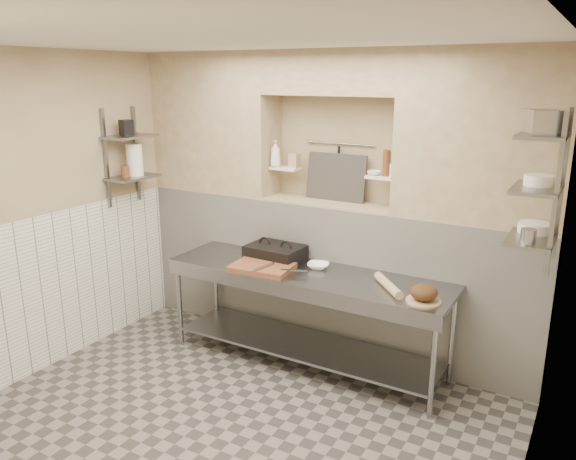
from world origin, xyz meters
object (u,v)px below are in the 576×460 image
Objects in this scene: panini_press at (275,253)px; rolling_pin at (388,285)px; cutting_board at (262,267)px; bottle_soap at (276,154)px; jug_left at (135,160)px; bowl_alcove at (374,173)px; prep_table at (306,299)px; bread_loaf at (424,292)px; mixing_bowl at (318,266)px.

panini_press is 1.20m from rolling_pin.
cutting_board is 1.14m from rolling_pin.
bottle_soap is 0.83× the size of jug_left.
bowl_alcove is (-0.39, 0.60, 0.80)m from rolling_pin.
rolling_pin is at bearing 1.32° from jug_left.
jug_left is (-1.47, -0.25, 0.80)m from panini_press.
bowl_alcove is at bearing 55.95° from prep_table.
panini_press is at bearing 98.65° from cutting_board.
panini_press reaches higher than prep_table.
bowl_alcove is (1.00, 0.04, -0.11)m from bottle_soap.
jug_left reaches higher than rolling_pin.
bread_loaf is 1.26m from bowl_alcove.
mixing_bowl is at bearing 164.65° from bread_loaf.
cutting_board is at bearing -79.14° from panini_press.
bread_loaf is at bearing -19.16° from rolling_pin.
bowl_alcove reaches higher than cutting_board.
jug_left is at bearing -168.10° from panini_press.
mixing_bowl is 2.12m from jug_left.
panini_press is at bearing 168.64° from bread_loaf.
jug_left is (-2.26, -0.66, 0.04)m from bowl_alcove.
bread_loaf reaches higher than prep_table.
rolling_pin reaches higher than cutting_board.
jug_left is (-1.52, 0.06, 0.85)m from cutting_board.
panini_press is 1.67× the size of jug_left.
bread_loaf is at bearing -44.63° from bowl_alcove.
prep_table is 0.48m from cutting_board.
panini_press is 2.02× the size of bottle_soap.
cutting_board is at bearing -174.13° from rolling_pin.
mixing_bowl is at bearing 6.97° from jug_left.
bread_loaf is 1.67× the size of bowl_alcove.
panini_press is 1.12× the size of rolling_pin.
jug_left reaches higher than panini_press.
bottle_soap reaches higher than cutting_board.
cutting_board is 1.69× the size of jug_left.
prep_table is 13.39× the size of mixing_bowl.
prep_table is 4.97× the size of panini_press.
prep_table is at bearing -108.81° from mixing_bowl.
jug_left is at bearing -177.14° from prep_table.
prep_table is 20.86× the size of bowl_alcove.
bowl_alcove is at bearing 123.36° from rolling_pin.
mixing_bowl is (0.05, 0.14, 0.28)m from prep_table.
jug_left reaches higher than mixing_bowl.
rolling_pin is 0.35m from bread_loaf.
cutting_board and mixing_bowl have the same top height.
jug_left is (-2.98, 0.05, 0.79)m from bread_loaf.
bowl_alcove is (0.38, 0.56, 1.09)m from prep_table.
bread_loaf is (0.33, -0.11, 0.04)m from rolling_pin.
bottle_soap is (-0.67, 0.38, 0.92)m from mixing_bowl.
prep_table is at bearing 172.42° from bread_loaf.
panini_press is 1.69m from jug_left.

